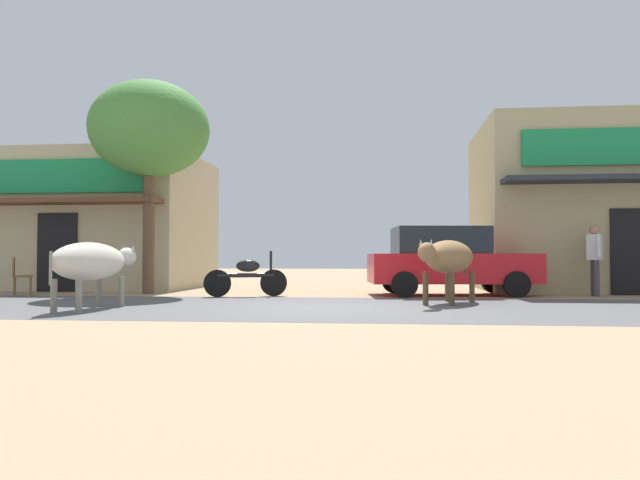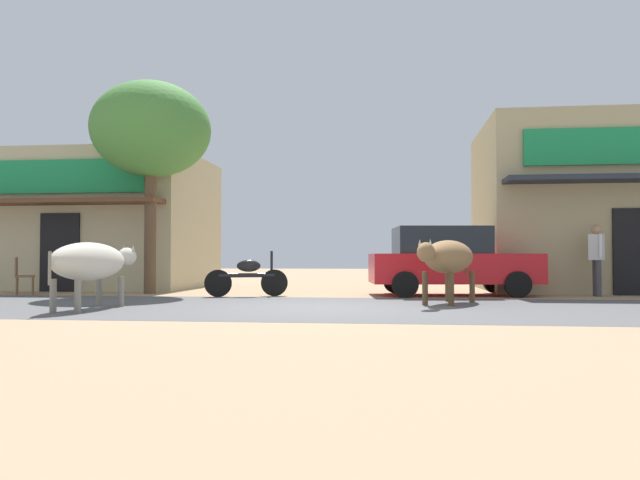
{
  "view_description": "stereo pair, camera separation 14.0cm",
  "coord_description": "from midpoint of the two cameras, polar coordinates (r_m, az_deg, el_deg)",
  "views": [
    {
      "loc": [
        1.18,
        -11.14,
        0.9
      ],
      "look_at": [
        -0.18,
        1.77,
        1.28
      ],
      "focal_mm": 34.41,
      "sensor_mm": 36.0,
      "label": 1
    },
    {
      "loc": [
        1.32,
        -11.13,
        0.9
      ],
      "look_at": [
        -0.18,
        1.77,
        1.28
      ],
      "focal_mm": 34.41,
      "sensor_mm": 36.0,
      "label": 2
    }
  ],
  "objects": [
    {
      "name": "pedestrian_by_shop",
      "position": [
        15.81,
        23.95,
        -1.2
      ],
      "size": [
        0.44,
        0.61,
        1.69
      ],
      "color": "#3F3F47",
      "rests_on": "ground"
    },
    {
      "name": "storefront_left_cafe",
      "position": [
        20.11,
        -21.09,
        1.52
      ],
      "size": [
        6.96,
        5.68,
        3.96
      ],
      "color": "#BBAF87",
      "rests_on": "ground"
    },
    {
      "name": "cafe_chair_near_tree",
      "position": [
        16.67,
        -26.4,
        -2.83
      ],
      "size": [
        0.6,
        0.6,
        0.92
      ],
      "color": "brown",
      "rests_on": "ground"
    },
    {
      "name": "parked_hatchback_car",
      "position": [
        15.09,
        11.54,
        -1.87
      ],
      "size": [
        4.1,
        2.33,
        1.64
      ],
      "color": "red",
      "rests_on": "ground"
    },
    {
      "name": "roadside_tree",
      "position": [
        16.35,
        -15.8,
        9.8
      ],
      "size": [
        3.01,
        3.01,
        5.37
      ],
      "color": "brown",
      "rests_on": "ground"
    },
    {
      "name": "ground",
      "position": [
        11.24,
        -0.4,
        -6.28
      ],
      "size": [
        80.0,
        80.0,
        0.0
      ],
      "primitive_type": "plane",
      "color": "tan"
    },
    {
      "name": "cow_far_dark",
      "position": [
        12.34,
        11.52,
        -1.61
      ],
      "size": [
        1.5,
        2.47,
        1.25
      ],
      "color": "olive",
      "rests_on": "ground"
    },
    {
      "name": "cow_near_brown",
      "position": [
        11.49,
        -20.75,
        -1.93
      ],
      "size": [
        0.8,
        2.74,
        1.17
      ],
      "color": "beige",
      "rests_on": "ground"
    },
    {
      "name": "parked_motorcycle",
      "position": [
        14.4,
        -7.08,
        -3.37
      ],
      "size": [
        1.85,
        0.76,
        1.07
      ],
      "color": "black",
      "rests_on": "ground"
    },
    {
      "name": "storefront_right_club",
      "position": [
        18.87,
        24.16,
        2.77
      ],
      "size": [
        6.41,
        5.68,
        4.63
      ],
      "color": "tan",
      "rests_on": "ground"
    },
    {
      "name": "asphalt_road",
      "position": [
        11.24,
        -0.4,
        -6.26
      ],
      "size": [
        72.0,
        5.42,
        0.0
      ],
      "primitive_type": "cube",
      "color": "#555556",
      "rests_on": "ground"
    }
  ]
}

